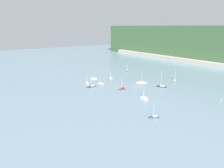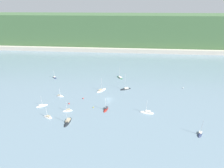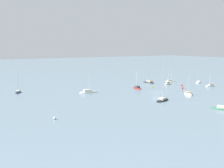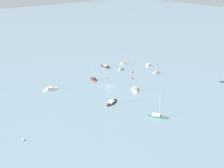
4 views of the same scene
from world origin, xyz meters
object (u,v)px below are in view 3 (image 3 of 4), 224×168
(mooring_buoy_0, at_px, (55,118))
(sailboat_5, at_px, (89,93))
(mooring_buoy_2, at_px, (182,85))
(sailboat_0, at_px, (210,87))
(sailboat_11, at_px, (18,93))
(sailboat_8, at_px, (198,83))
(sailboat_2, at_px, (149,83))
(sailboat_3, at_px, (171,82))
(mooring_buoy_1, at_px, (182,88))
(sailboat_9, at_px, (162,100))
(sailboat_6, at_px, (224,109))
(mooring_buoy_3, at_px, (152,87))
(sailboat_7, at_px, (188,95))
(sailboat_1, at_px, (168,84))
(sailboat_4, at_px, (137,89))

(mooring_buoy_0, bearing_deg, sailboat_5, -130.34)
(mooring_buoy_2, bearing_deg, sailboat_5, -6.68)
(sailboat_0, relative_size, sailboat_11, 0.78)
(sailboat_0, relative_size, sailboat_8, 0.93)
(sailboat_0, relative_size, mooring_buoy_2, 8.96)
(sailboat_2, xyz_separation_m, sailboat_5, (38.25, 11.27, -0.04))
(sailboat_5, distance_m, mooring_buoy_2, 43.13)
(sailboat_3, xyz_separation_m, sailboat_5, (49.30, 8.45, 0.03))
(mooring_buoy_1, bearing_deg, sailboat_9, 31.51)
(sailboat_3, xyz_separation_m, sailboat_8, (-7.88, 10.01, 0.01))
(sailboat_6, relative_size, mooring_buoy_3, 18.01)
(sailboat_6, distance_m, sailboat_11, 71.59)
(sailboat_2, distance_m, mooring_buoy_3, 16.84)
(sailboat_8, distance_m, mooring_buoy_1, 23.13)
(sailboat_0, distance_m, mooring_buoy_3, 25.11)
(sailboat_7, bearing_deg, sailboat_3, -178.78)
(sailboat_2, bearing_deg, mooring_buoy_0, 126.75)
(sailboat_1, relative_size, sailboat_7, 0.68)
(sailboat_9, relative_size, mooring_buoy_2, 16.03)
(sailboat_0, xyz_separation_m, mooring_buoy_0, (77.91, 18.26, 0.27))
(sailboat_7, bearing_deg, sailboat_9, -40.57)
(sailboat_1, relative_size, sailboat_3, 1.00)
(sailboat_1, bearing_deg, mooring_buoy_2, -96.93)
(sailboat_0, height_order, mooring_buoy_0, sailboat_0)
(sailboat_11, distance_m, mooring_buoy_0, 46.29)
(sailboat_7, bearing_deg, sailboat_1, -173.20)
(sailboat_7, distance_m, mooring_buoy_2, 23.95)
(sailboat_4, relative_size, sailboat_7, 0.81)
(sailboat_6, bearing_deg, mooring_buoy_0, -140.52)
(sailboat_1, distance_m, mooring_buoy_0, 75.96)
(sailboat_5, relative_size, mooring_buoy_2, 11.33)
(sailboat_1, bearing_deg, sailboat_4, 170.91)
(sailboat_3, xyz_separation_m, mooring_buoy_2, (6.46, 13.47, 0.28))
(mooring_buoy_2, bearing_deg, sailboat_11, -16.88)
(sailboat_7, xyz_separation_m, sailboat_11, (48.67, -37.65, -0.01))
(sailboat_11, relative_size, mooring_buoy_1, 11.37)
(sailboat_0, xyz_separation_m, sailboat_3, (1.86, -21.69, 0.01))
(sailboat_4, bearing_deg, mooring_buoy_0, 133.71)
(sailboat_6, bearing_deg, sailboat_0, 102.04)
(mooring_buoy_3, bearing_deg, sailboat_4, -9.65)
(sailboat_4, xyz_separation_m, mooring_buoy_2, (-21.39, 3.77, 0.24))
(mooring_buoy_3, bearing_deg, sailboat_2, -125.45)
(sailboat_2, relative_size, sailboat_7, 0.92)
(sailboat_4, bearing_deg, sailboat_11, 81.46)
(sailboat_0, distance_m, mooring_buoy_2, 11.70)
(sailboat_0, bearing_deg, sailboat_2, -51.31)
(sailboat_0, height_order, sailboat_11, sailboat_11)
(sailboat_3, xyz_separation_m, mooring_buoy_3, (20.81, 10.89, 0.18))
(sailboat_5, xyz_separation_m, sailboat_11, (21.45, -14.48, -0.02))
(sailboat_4, relative_size, sailboat_11, 0.94)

